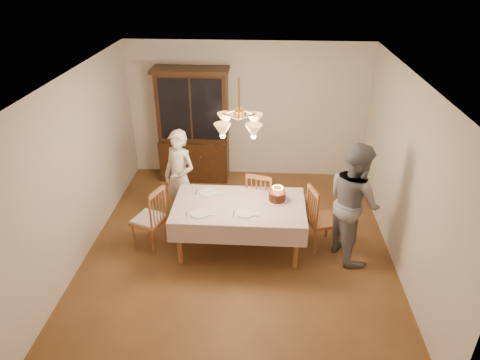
# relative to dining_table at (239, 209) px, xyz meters

# --- Properties ---
(ground) EXTENTS (5.00, 5.00, 0.00)m
(ground) POSITION_rel_dining_table_xyz_m (0.00, 0.00, -0.68)
(ground) COLOR brown
(ground) RESTS_ON ground
(room_shell) EXTENTS (5.00, 5.00, 5.00)m
(room_shell) POSITION_rel_dining_table_xyz_m (0.00, 0.00, 0.90)
(room_shell) COLOR white
(room_shell) RESTS_ON ground
(dining_table) EXTENTS (1.90, 1.10, 0.76)m
(dining_table) POSITION_rel_dining_table_xyz_m (0.00, 0.00, 0.00)
(dining_table) COLOR brown
(dining_table) RESTS_ON ground
(china_hutch) EXTENTS (1.38, 0.54, 2.16)m
(china_hutch) POSITION_rel_dining_table_xyz_m (-1.01, 2.25, 0.36)
(china_hutch) COLOR black
(china_hutch) RESTS_ON ground
(chair_far_side) EXTENTS (0.53, 0.52, 1.00)m
(chair_far_side) POSITION_rel_dining_table_xyz_m (0.31, 0.62, -0.24)
(chair_far_side) COLOR brown
(chair_far_side) RESTS_ON ground
(chair_left_end) EXTENTS (0.55, 0.56, 1.00)m
(chair_left_end) POSITION_rel_dining_table_xyz_m (-1.34, -0.03, -0.23)
(chair_left_end) COLOR brown
(chair_left_end) RESTS_ON ground
(chair_right_end) EXTENTS (0.53, 0.54, 1.00)m
(chair_right_end) POSITION_rel_dining_table_xyz_m (1.23, 0.13, -0.24)
(chair_right_end) COLOR brown
(chair_right_end) RESTS_ON ground
(elderly_woman) EXTENTS (0.69, 0.61, 1.58)m
(elderly_woman) POSITION_rel_dining_table_xyz_m (-1.00, 0.71, 0.11)
(elderly_woman) COLOR beige
(elderly_woman) RESTS_ON ground
(adult_in_grey) EXTENTS (0.93, 1.04, 1.77)m
(adult_in_grey) POSITION_rel_dining_table_xyz_m (1.61, -0.03, 0.20)
(adult_in_grey) COLOR slate
(adult_in_grey) RESTS_ON ground
(birthday_cake) EXTENTS (0.30, 0.30, 0.23)m
(birthday_cake) POSITION_rel_dining_table_xyz_m (0.55, 0.13, 0.15)
(birthday_cake) COLOR white
(birthday_cake) RESTS_ON dining_table
(place_setting_near_left) EXTENTS (0.41, 0.27, 0.02)m
(place_setting_near_left) POSITION_rel_dining_table_xyz_m (-0.52, -0.28, 0.08)
(place_setting_near_left) COLOR white
(place_setting_near_left) RESTS_ON dining_table
(place_setting_near_right) EXTENTS (0.38, 0.23, 0.02)m
(place_setting_near_right) POSITION_rel_dining_table_xyz_m (0.11, -0.25, 0.08)
(place_setting_near_right) COLOR white
(place_setting_near_right) RESTS_ON dining_table
(place_setting_far_left) EXTENTS (0.40, 0.25, 0.02)m
(place_setting_far_left) POSITION_rel_dining_table_xyz_m (-0.49, 0.31, 0.08)
(place_setting_far_left) COLOR white
(place_setting_far_left) RESTS_ON dining_table
(chandelier) EXTENTS (0.62, 0.62, 0.73)m
(chandelier) POSITION_rel_dining_table_xyz_m (-0.00, -0.00, 1.29)
(chandelier) COLOR #BF8C3F
(chandelier) RESTS_ON ground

